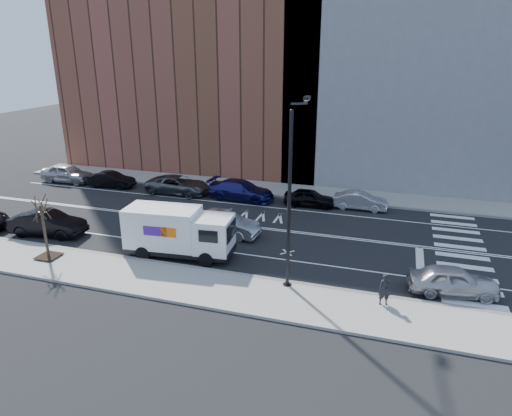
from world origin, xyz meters
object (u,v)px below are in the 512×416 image
Objects in this scene: fedex_van at (178,231)px; far_parked_a at (67,173)px; driving_sedan at (224,224)px; far_parked_b at (112,180)px; near_parked_front at (453,281)px; pedestrian at (385,290)px.

fedex_van is 1.35× the size of far_parked_a.
far_parked_a is 19.60m from driving_sedan.
far_parked_b is 0.87× the size of driving_sedan.
fedex_van is at bearing 162.94° from driving_sedan.
far_parked_a is at bearing 63.27° from near_parked_front.
pedestrian reaches higher than driving_sedan.
pedestrian is (11.82, -2.25, -0.60)m from fedex_van.
fedex_van is at bearing 82.60° from near_parked_front.
fedex_van is 1.60× the size of far_parked_b.
far_parked_a is at bearing 142.17° from pedestrian.
fedex_van reaches higher than pedestrian.
fedex_van is 1.52× the size of near_parked_front.
far_parked_a is 1.18× the size of far_parked_b.
fedex_van reaches higher than far_parked_a.
fedex_van is at bearing -123.75° from far_parked_a.
fedex_van reaches higher than far_parked_b.
driving_sedan is (13.39, -7.20, 0.10)m from far_parked_b.
far_parked_a is at bearing 141.28° from fedex_van.
fedex_van is 20.13m from far_parked_a.
fedex_van is 4.04m from driving_sedan.
far_parked_b is (4.77, -0.18, -0.15)m from far_parked_a.
driving_sedan is 14.14m from near_parked_front.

